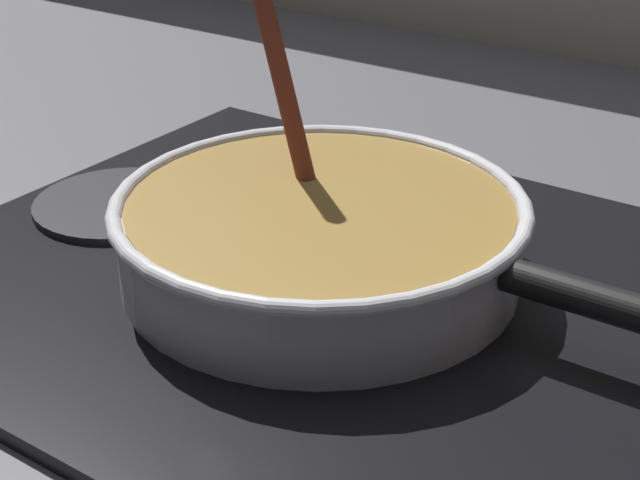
# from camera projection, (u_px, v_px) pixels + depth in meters

# --- Properties ---
(ground) EXTENTS (2.40, 1.60, 0.04)m
(ground) POSITION_uv_depth(u_px,v_px,m) (188.00, 396.00, 0.60)
(ground) COLOR #4C4C51
(hob_plate) EXTENTS (0.56, 0.48, 0.01)m
(hob_plate) POSITION_uv_depth(u_px,v_px,m) (320.00, 282.00, 0.68)
(hob_plate) COLOR black
(hob_plate) RESTS_ON ground
(burner_ring) EXTENTS (0.17, 0.17, 0.01)m
(burner_ring) POSITION_uv_depth(u_px,v_px,m) (320.00, 270.00, 0.67)
(burner_ring) COLOR #592D0C
(burner_ring) RESTS_ON hob_plate
(spare_burner) EXTENTS (0.14, 0.14, 0.01)m
(spare_burner) POSITION_uv_depth(u_px,v_px,m) (119.00, 204.00, 0.77)
(spare_burner) COLOR #262628
(spare_burner) RESTS_ON hob_plate
(cooking_pan) EXTENTS (0.44, 0.29, 0.27)m
(cooking_pan) POSITION_uv_depth(u_px,v_px,m) (322.00, 233.00, 0.66)
(cooking_pan) COLOR silver
(cooking_pan) RESTS_ON hob_plate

